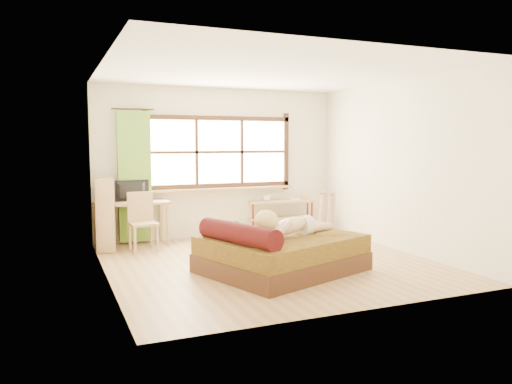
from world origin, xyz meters
name	(u,v)px	position (x,y,z in m)	size (l,w,h in m)	color
floor	(270,263)	(0.00, 0.00, 0.00)	(4.50, 4.50, 0.00)	#9E754C
ceiling	(270,72)	(0.00, 0.00, 2.70)	(4.50, 4.50, 0.00)	white
wall_back	(219,163)	(0.00, 2.25, 1.35)	(4.50, 4.50, 0.00)	silver
wall_front	(362,180)	(0.00, -2.25, 1.35)	(4.50, 4.50, 0.00)	silver
wall_left	(105,173)	(-2.25, 0.00, 1.35)	(4.50, 4.50, 0.00)	silver
wall_right	(399,166)	(2.25, 0.00, 1.35)	(4.50, 4.50, 0.00)	silver
window	(220,154)	(0.00, 2.22, 1.51)	(2.80, 0.16, 1.46)	#FFEDBF
curtain	(135,177)	(-1.55, 2.13, 1.15)	(0.55, 0.10, 2.20)	#478223
bed	(279,252)	(-0.08, -0.50, 0.26)	(2.34, 2.10, 0.74)	#331F0F
woman	(294,214)	(0.11, -0.54, 0.77)	(1.35, 0.39, 0.58)	#D5A689
kitten	(229,229)	(-0.76, -0.39, 0.60)	(0.29, 0.12, 0.23)	black
desk	(132,208)	(-1.63, 1.95, 0.64)	(1.22, 0.62, 0.74)	tan
monitor	(131,191)	(-1.63, 2.00, 0.92)	(0.62, 0.08, 0.35)	black
chair	(142,218)	(-1.53, 1.59, 0.52)	(0.44, 0.44, 0.93)	tan
pipe_shelf	(282,209)	(1.18, 2.07, 0.46)	(1.29, 0.51, 0.71)	tan
cup	(267,198)	(0.87, 2.07, 0.68)	(0.14, 0.14, 0.11)	gray
book	(291,199)	(1.37, 2.07, 0.64)	(0.17, 0.23, 0.02)	gray
bookshelf	(106,214)	(-2.08, 1.73, 0.59)	(0.35, 0.54, 1.16)	tan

